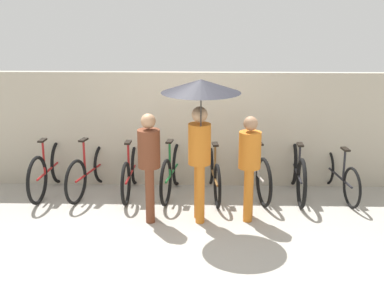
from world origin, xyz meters
name	(u,v)px	position (x,y,z in m)	size (l,w,h in m)	color
ground_plane	(190,236)	(0.00, 0.00, 0.00)	(30.00, 30.00, 0.00)	#9E998E
back_wall	(193,130)	(0.00, 2.06, 0.97)	(12.75, 0.12, 1.95)	#B2A893
parked_bicycle_0	(49,169)	(-2.38, 1.61, 0.40)	(0.44, 1.77, 1.04)	black
parked_bicycle_1	(90,170)	(-1.70, 1.63, 0.38)	(0.56, 1.71, 1.10)	black
parked_bicycle_2	(131,172)	(-1.02, 1.59, 0.36)	(0.44, 1.65, 1.01)	black
parked_bicycle_3	(172,172)	(-0.34, 1.57, 0.39)	(0.44, 1.69, 1.08)	black
parked_bicycle_4	(214,173)	(0.34, 1.58, 0.37)	(0.44, 1.77, 1.05)	black
parked_bicycle_5	(255,171)	(1.02, 1.60, 0.40)	(0.50, 1.74, 0.99)	black
parked_bicycle_6	(297,171)	(1.70, 1.60, 0.40)	(0.44, 1.85, 0.97)	black
parked_bicycle_7	(338,175)	(2.37, 1.61, 0.35)	(0.44, 1.72, 0.97)	black
pedestrian_leading	(149,159)	(-0.60, 0.52, 0.92)	(0.32, 0.32, 1.59)	brown
pedestrian_center	(200,109)	(0.13, 0.44, 1.67)	(1.08, 1.08, 2.09)	#C66B1E
pedestrian_trailing	(250,161)	(0.83, 0.60, 0.89)	(0.32, 0.32, 1.54)	#C66B1E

